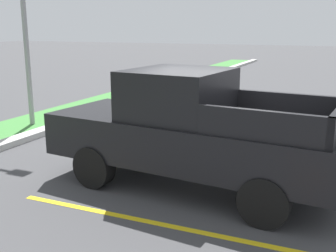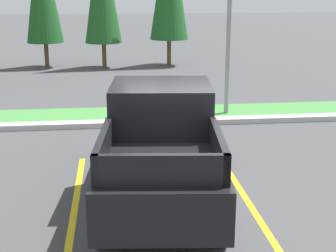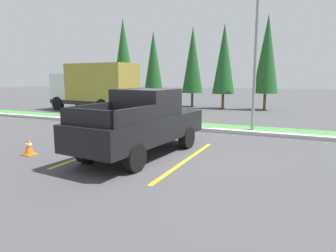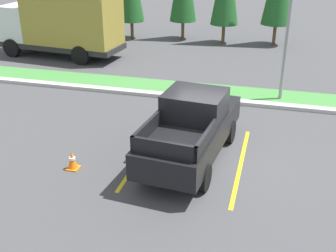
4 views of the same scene
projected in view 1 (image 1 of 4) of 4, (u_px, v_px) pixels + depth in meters
ground_plane at (204, 175)px, 8.04m from camera, size 120.00×120.00×0.00m
parking_line_near at (156, 223)px, 6.07m from camera, size 0.12×4.80×0.01m
parking_line_far at (218, 162)px, 8.83m from camera, size 0.12×4.80×0.01m
curb_strip at (7, 143)px, 9.97m from camera, size 56.00×0.40×0.15m
pickup_truck_main at (191, 131)px, 7.24m from camera, size 2.40×5.39×2.10m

